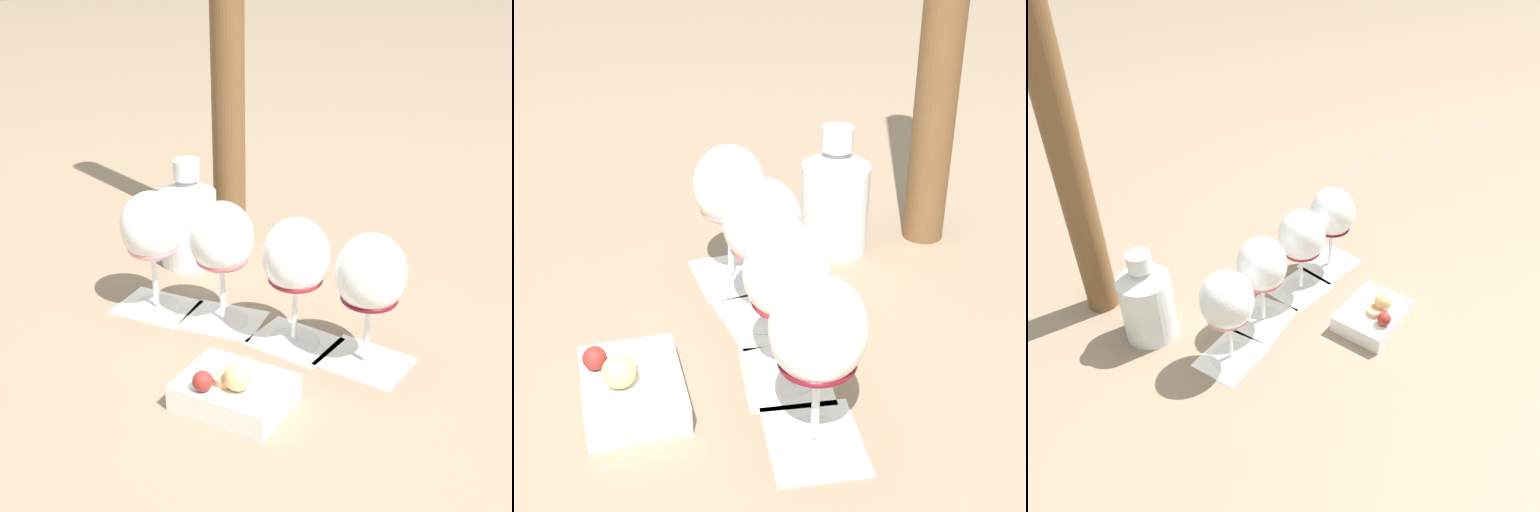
# 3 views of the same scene
# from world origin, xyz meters

# --- Properties ---
(ground_plane) EXTENTS (8.00, 8.00, 0.00)m
(ground_plane) POSITION_xyz_m (0.00, 0.00, 0.00)
(ground_plane) COLOR #7F6B56
(tasting_card_0) EXTENTS (0.15, 0.15, 0.00)m
(tasting_card_0) POSITION_xyz_m (-0.13, -0.11, 0.00)
(tasting_card_0) COLOR white
(tasting_card_0) RESTS_ON ground_plane
(tasting_card_1) EXTENTS (0.15, 0.15, 0.00)m
(tasting_card_1) POSITION_xyz_m (-0.05, -0.03, 0.00)
(tasting_card_1) COLOR white
(tasting_card_1) RESTS_ON ground_plane
(tasting_card_2) EXTENTS (0.15, 0.14, 0.00)m
(tasting_card_2) POSITION_xyz_m (0.05, 0.04, 0.00)
(tasting_card_2) COLOR white
(tasting_card_2) RESTS_ON ground_plane
(tasting_card_3) EXTENTS (0.15, 0.14, 0.00)m
(tasting_card_3) POSITION_xyz_m (0.14, 0.11, 0.00)
(tasting_card_3) COLOR white
(tasting_card_3) RESTS_ON ground_plane
(wine_glass_0) EXTENTS (0.09, 0.09, 0.19)m
(wine_glass_0) POSITION_xyz_m (-0.13, -0.11, 0.13)
(wine_glass_0) COLOR white
(wine_glass_0) RESTS_ON tasting_card_0
(wine_glass_1) EXTENTS (0.09, 0.09, 0.19)m
(wine_glass_1) POSITION_xyz_m (-0.05, -0.03, 0.13)
(wine_glass_1) COLOR white
(wine_glass_1) RESTS_ON tasting_card_1
(wine_glass_2) EXTENTS (0.09, 0.09, 0.19)m
(wine_glass_2) POSITION_xyz_m (0.05, 0.04, 0.13)
(wine_glass_2) COLOR white
(wine_glass_2) RESTS_ON tasting_card_2
(wine_glass_3) EXTENTS (0.09, 0.09, 0.19)m
(wine_glass_3) POSITION_xyz_m (0.14, 0.11, 0.13)
(wine_glass_3) COLOR white
(wine_glass_3) RESTS_ON tasting_card_3
(ceramic_vase) EXTENTS (0.10, 0.10, 0.19)m
(ceramic_vase) POSITION_xyz_m (-0.27, -0.00, 0.08)
(ceramic_vase) COLOR silver
(ceramic_vase) RESTS_ON ground_plane
(snack_dish) EXTENTS (0.17, 0.17, 0.07)m
(snack_dish) POSITION_xyz_m (0.15, -0.10, 0.02)
(snack_dish) COLOR white
(snack_dish) RESTS_ON ground_plane
(umbrella_pole) EXTENTS (0.06, 0.06, 0.83)m
(umbrella_pole) POSITION_xyz_m (-0.35, 0.11, 0.42)
(umbrella_pole) COLOR brown
(umbrella_pole) RESTS_ON ground_plane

